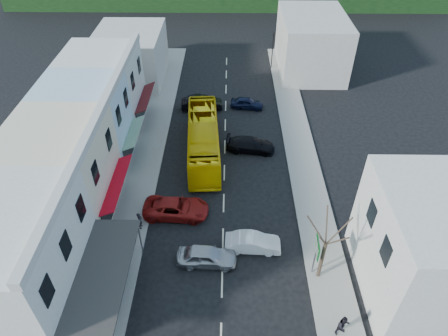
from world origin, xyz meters
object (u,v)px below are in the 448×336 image
(car_white, at_px, (253,243))
(traffic_signal, at_px, (272,50))
(car_red, at_px, (176,208))
(street_tree, at_px, (326,244))
(car_silver, at_px, (207,256))
(bus, at_px, (203,140))
(direction_sign, at_px, (315,257))
(pedestrian_left, at_px, (140,220))
(pedestrian_right, at_px, (343,326))

(car_white, height_order, traffic_signal, traffic_signal)
(car_red, bearing_deg, street_tree, -116.57)
(car_silver, height_order, car_white, same)
(traffic_signal, bearing_deg, car_red, 92.41)
(car_red, height_order, traffic_signal, traffic_signal)
(bus, bearing_deg, street_tree, -62.41)
(car_white, distance_m, car_red, 7.02)
(car_silver, xyz_separation_m, direction_sign, (7.50, -0.79, 1.08))
(car_silver, xyz_separation_m, car_red, (-2.72, 4.80, 0.00))
(pedestrian_left, bearing_deg, car_white, -101.06)
(bus, relative_size, car_red, 2.52)
(bus, height_order, pedestrian_right, bus)
(direction_sign, xyz_separation_m, traffic_signal, (-0.35, 32.92, 0.74))
(car_white, xyz_separation_m, pedestrian_left, (-8.74, 1.91, 0.30))
(street_tree, bearing_deg, direction_sign, 141.33)
(direction_sign, bearing_deg, car_silver, 176.85)
(direction_sign, distance_m, street_tree, 1.79)
(car_white, height_order, pedestrian_right, pedestrian_right)
(pedestrian_left, height_order, street_tree, street_tree)
(car_white, relative_size, pedestrian_left, 2.59)
(pedestrian_right, xyz_separation_m, traffic_signal, (-1.45, 37.47, 1.52))
(traffic_signal, bearing_deg, direction_sign, 112.88)
(traffic_signal, bearing_deg, bus, 89.16)
(traffic_signal, bearing_deg, pedestrian_right, 114.49)
(bus, bearing_deg, pedestrian_left, -118.07)
(car_white, xyz_separation_m, direction_sign, (4.13, -2.10, 1.08))
(car_white, distance_m, pedestrian_left, 8.95)
(car_red, bearing_deg, bus, -9.55)
(direction_sign, relative_size, street_tree, 0.51)
(car_silver, xyz_separation_m, pedestrian_left, (-5.37, 3.22, 0.30))
(bus, xyz_separation_m, car_silver, (0.93, -13.20, -0.85))
(car_silver, relative_size, street_tree, 0.63)
(car_silver, relative_size, pedestrian_right, 2.59)
(car_white, xyz_separation_m, traffic_signal, (3.79, 30.82, 1.82))
(pedestrian_left, bearing_deg, direction_sign, -106.04)
(car_red, relative_size, direction_sign, 1.30)
(car_silver, xyz_separation_m, car_white, (3.36, 1.31, 0.00))
(car_silver, distance_m, car_white, 3.61)
(car_silver, xyz_separation_m, pedestrian_right, (8.60, -5.33, 0.30))
(bus, height_order, pedestrian_left, bus)
(pedestrian_right, relative_size, direction_sign, 0.48)
(pedestrian_left, distance_m, street_tree, 14.16)
(car_white, height_order, street_tree, street_tree)
(car_white, distance_m, direction_sign, 4.76)
(car_silver, relative_size, traffic_signal, 0.87)
(bus, bearing_deg, traffic_signal, 62.82)
(bus, height_order, traffic_signal, traffic_signal)
(car_red, relative_size, traffic_signal, 0.91)
(pedestrian_left, bearing_deg, traffic_signal, -22.15)
(car_red, relative_size, pedestrian_right, 2.71)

